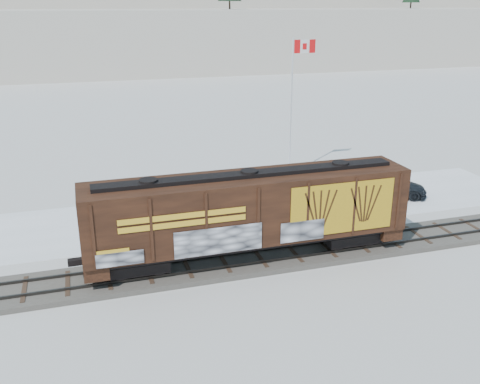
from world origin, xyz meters
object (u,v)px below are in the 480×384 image
object	(u,v)px
car_dark	(389,186)
flagpole	(292,127)
car_silver	(131,210)
car_white	(244,208)
hopper_railcar	(249,211)

from	to	relation	value
car_dark	flagpole	bearing A→B (deg)	58.63
car_silver	car_dark	bearing A→B (deg)	-117.24
car_white	car_dark	xyz separation A→B (m)	(11.37, 1.28, -0.05)
hopper_railcar	car_silver	size ratio (longest dim) A/B	4.22
car_silver	car_dark	distance (m)	18.34
flagpole	car_dark	distance (m)	9.00
car_silver	car_white	distance (m)	7.28
flagpole	car_silver	xyz separation A→B (m)	(-13.46, -5.99, -3.26)
car_white	car_dark	size ratio (longest dim) A/B	0.93
car_silver	car_dark	world-z (taller)	car_dark
flagpole	car_silver	distance (m)	15.09
hopper_railcar	car_silver	distance (m)	9.91
flagpole	car_white	xyz separation A→B (m)	(-6.52, -8.16, -3.13)
hopper_railcar	car_silver	world-z (taller)	hopper_railcar
hopper_railcar	car_dark	world-z (taller)	hopper_railcar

